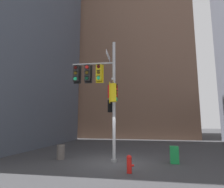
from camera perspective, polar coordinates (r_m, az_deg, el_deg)
ground at (r=11.04m, az=0.64°, el=-20.14°), size 120.00×120.00×0.00m
building_mid_block at (r=36.79m, az=7.47°, el=16.87°), size 16.42×16.42×36.01m
signal_pole_assembly at (r=11.04m, az=-3.65°, el=2.81°), size 2.95×2.34×7.05m
fire_hydrant at (r=8.76m, az=5.31°, el=-20.44°), size 0.33×0.23×0.77m
newspaper_box at (r=11.11m, az=18.54°, el=-17.23°), size 0.45×0.36×0.91m
trash_bin at (r=12.13m, az=-15.45°, el=-16.74°), size 0.46×0.46×0.86m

